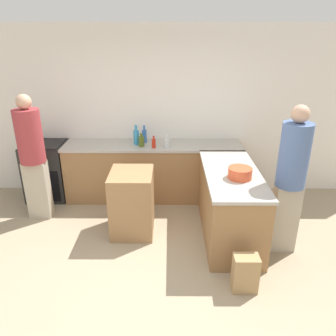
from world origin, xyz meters
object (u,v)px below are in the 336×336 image
object	(u,v)px
island_table	(132,202)
dish_soap_bottle	(136,137)
hot_sauce_bottle	(154,143)
mixing_bowl	(240,173)
person_by_range	(32,154)
water_bottle_blue	(144,136)
olive_oil_bottle	(141,141)
range_oven	(48,171)
paper_bag	(245,273)
person_at_peninsula	(291,176)
vinegar_bottle_clear	(167,142)

from	to	relation	value
island_table	dish_soap_bottle	world-z (taller)	dish_soap_bottle
island_table	hot_sauce_bottle	bearing A→B (deg)	73.15
mixing_bowl	person_by_range	size ratio (longest dim) A/B	0.16
person_by_range	mixing_bowl	bearing A→B (deg)	-13.45
water_bottle_blue	olive_oil_bottle	distance (m)	0.21
island_table	olive_oil_bottle	size ratio (longest dim) A/B	4.14
island_table	olive_oil_bottle	world-z (taller)	olive_oil_bottle
range_oven	paper_bag	size ratio (longest dim) A/B	2.23
range_oven	person_by_range	xyz separation A→B (m)	(0.08, -0.65, 0.52)
island_table	olive_oil_bottle	xyz separation A→B (m)	(0.07, 0.92, 0.57)
range_oven	person_at_peninsula	size ratio (longest dim) A/B	0.51
mixing_bowl	olive_oil_bottle	bearing A→B (deg)	136.83
hot_sauce_bottle	water_bottle_blue	distance (m)	0.32
island_table	person_at_peninsula	bearing A→B (deg)	-11.98
range_oven	olive_oil_bottle	bearing A→B (deg)	-3.88
island_table	vinegar_bottle_clear	world-z (taller)	vinegar_bottle_clear
person_by_range	hot_sauce_bottle	bearing A→B (deg)	15.88
water_bottle_blue	paper_bag	size ratio (longest dim) A/B	0.67
mixing_bowl	dish_soap_bottle	distance (m)	1.89
dish_soap_bottle	water_bottle_blue	bearing A→B (deg)	40.77
mixing_bowl	vinegar_bottle_clear	world-z (taller)	vinegar_bottle_clear
olive_oil_bottle	paper_bag	bearing A→B (deg)	-59.09
island_table	dish_soap_bottle	size ratio (longest dim) A/B	2.80
island_table	water_bottle_blue	size ratio (longest dim) A/B	3.12
island_table	dish_soap_bottle	xyz separation A→B (m)	(-0.02, 1.02, 0.61)
person_at_peninsula	paper_bag	distance (m)	1.24
mixing_bowl	hot_sauce_bottle	bearing A→B (deg)	133.82
island_table	person_by_range	size ratio (longest dim) A/B	0.48
person_by_range	person_at_peninsula	bearing A→B (deg)	-13.29
hot_sauce_bottle	vinegar_bottle_clear	world-z (taller)	vinegar_bottle_clear
olive_oil_bottle	person_at_peninsula	world-z (taller)	person_at_peninsula
island_table	person_by_range	xyz separation A→B (m)	(-1.41, 0.38, 0.55)
range_oven	vinegar_bottle_clear	bearing A→B (deg)	-3.98
dish_soap_bottle	olive_oil_bottle	world-z (taller)	dish_soap_bottle
person_by_range	dish_soap_bottle	bearing A→B (deg)	24.81
person_at_peninsula	paper_bag	xyz separation A→B (m)	(-0.61, -0.73, -0.79)
island_table	dish_soap_bottle	bearing A→B (deg)	91.20
mixing_bowl	hot_sauce_bottle	distance (m)	1.57
olive_oil_bottle	person_by_range	bearing A→B (deg)	-159.84
mixing_bowl	person_by_range	distance (m)	2.84
paper_bag	mixing_bowl	bearing A→B (deg)	86.71
person_by_range	paper_bag	size ratio (longest dim) A/B	4.34
hot_sauce_bottle	person_by_range	xyz separation A→B (m)	(-1.67, -0.48, -0.01)
dish_soap_bottle	person_at_peninsula	xyz separation A→B (m)	(1.94, -1.43, -0.04)
hot_sauce_bottle	person_at_peninsula	size ratio (longest dim) A/B	0.10
water_bottle_blue	mixing_bowl	bearing A→B (deg)	-48.38
water_bottle_blue	dish_soap_bottle	bearing A→B (deg)	-139.23
range_oven	dish_soap_bottle	bearing A→B (deg)	-0.23
island_table	paper_bag	world-z (taller)	island_table
water_bottle_blue	vinegar_bottle_clear	distance (m)	0.43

